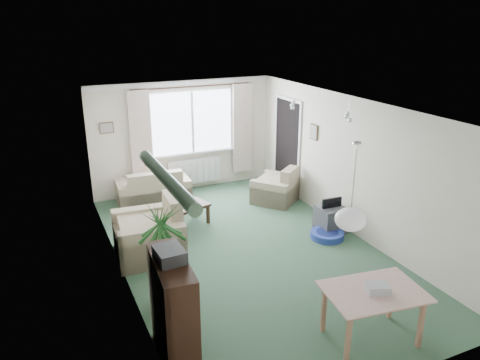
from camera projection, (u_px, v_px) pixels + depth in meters
name	position (u px, v px, depth m)	size (l,w,h in m)	color
ground	(248.00, 251.00, 7.71)	(6.50, 6.50, 0.00)	#32543C
window	(192.00, 122.00, 10.06)	(1.80, 0.03, 1.30)	white
curtain_rod	(192.00, 87.00, 9.73)	(2.60, 0.03, 0.03)	black
curtain_left	(141.00, 139.00, 9.60)	(0.45, 0.08, 2.00)	beige
curtain_right	(242.00, 129.00, 10.50)	(0.45, 0.08, 2.00)	beige
radiator	(194.00, 171.00, 10.39)	(1.20, 0.10, 0.55)	white
doorway	(287.00, 147.00, 10.04)	(0.03, 0.95, 2.00)	black
pendant_lamp	(351.00, 219.00, 5.32)	(0.36, 0.36, 0.36)	white
tinsel_garland	(166.00, 179.00, 4.23)	(1.60, 1.60, 0.12)	#196626
bauble_cluster_a	(293.00, 102.00, 8.25)	(0.20, 0.20, 0.20)	silver
bauble_cluster_b	(348.00, 113.00, 7.34)	(0.20, 0.20, 0.20)	silver
wall_picture_back	(106.00, 128.00, 9.34)	(0.28, 0.03, 0.22)	brown
wall_picture_right	(314.00, 132.00, 9.00)	(0.03, 0.24, 0.30)	brown
sofa	(153.00, 186.00, 9.61)	(1.46, 0.77, 0.73)	beige
armchair_corner	(276.00, 184.00, 9.67)	(0.84, 0.80, 0.76)	beige
armchair_left	(148.00, 228.00, 7.44)	(1.08, 1.03, 0.97)	beige
coffee_table	(185.00, 216.00, 8.58)	(0.87, 0.49, 0.39)	black
photo_frame	(188.00, 200.00, 8.57)	(0.12, 0.02, 0.16)	brown
bookshelf	(173.00, 312.00, 5.08)	(0.34, 1.03, 1.26)	black
hifi_box	(170.00, 255.00, 4.84)	(0.28, 0.35, 0.14)	#313135
houseplant	(164.00, 257.00, 5.99)	(0.65, 0.65, 1.51)	#226426
dining_table	(371.00, 316.00, 5.52)	(1.04, 0.69, 0.65)	tan
gift_box	(378.00, 289.00, 5.36)	(0.25, 0.18, 0.12)	#B5B6C0
tv_cube	(331.00, 219.00, 8.38)	(0.45, 0.50, 0.45)	#36373B
pet_bed	(327.00, 235.00, 8.15)	(0.58, 0.58, 0.12)	#204194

